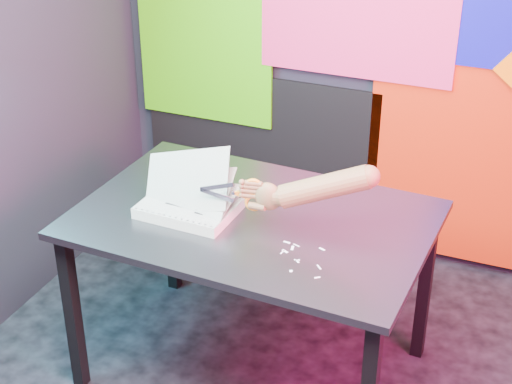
% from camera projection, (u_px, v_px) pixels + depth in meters
% --- Properties ---
extents(room, '(3.01, 3.01, 2.71)m').
position_uv_depth(room, '(304.00, 115.00, 2.34)').
color(room, black).
rests_on(room, ground).
extents(backdrop, '(2.88, 0.05, 2.08)m').
position_uv_depth(backdrop, '(417.00, 83.00, 3.69)').
color(backdrop, red).
rests_on(backdrop, ground).
extents(work_table, '(1.38, 0.95, 0.75)m').
position_uv_depth(work_table, '(253.00, 234.00, 3.04)').
color(work_table, black).
rests_on(work_table, ground).
extents(printout_stack, '(0.40, 0.27, 0.27)m').
position_uv_depth(printout_stack, '(189.00, 206.00, 3.02)').
color(printout_stack, beige).
rests_on(printout_stack, work_table).
extents(scissors, '(0.24, 0.05, 0.13)m').
position_uv_depth(scissors, '(249.00, 194.00, 2.87)').
color(scissors, '#9094AE').
rests_on(scissors, printout_stack).
extents(hand_forearm, '(0.49, 0.15, 0.22)m').
position_uv_depth(hand_forearm, '(315.00, 188.00, 2.80)').
color(hand_forearm, brown).
rests_on(hand_forearm, work_table).
extents(paper_clippings, '(0.20, 0.19, 0.00)m').
position_uv_depth(paper_clippings, '(298.00, 255.00, 2.76)').
color(paper_clippings, white).
rests_on(paper_clippings, work_table).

